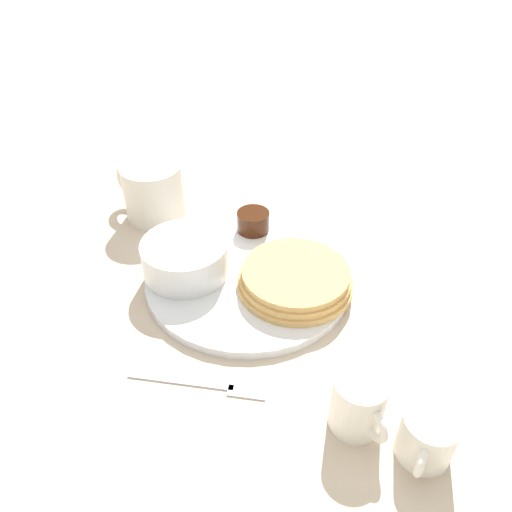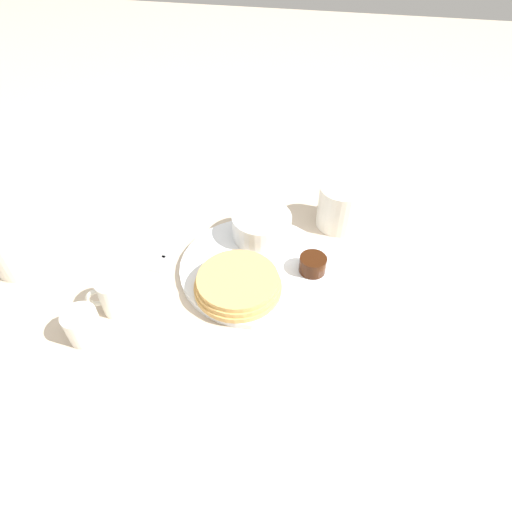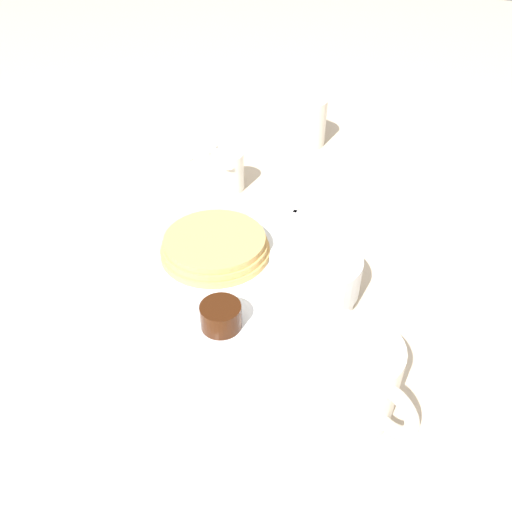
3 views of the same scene
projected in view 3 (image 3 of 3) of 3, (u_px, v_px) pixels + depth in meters
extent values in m
plane|color=#C6B299|center=(253.00, 279.00, 0.65)|extent=(4.00, 4.00, 0.00)
cylinder|color=white|center=(253.00, 276.00, 0.65)|extent=(0.27, 0.27, 0.01)
cylinder|color=tan|center=(215.00, 251.00, 0.67)|extent=(0.15, 0.15, 0.01)
cylinder|color=tan|center=(215.00, 245.00, 0.67)|extent=(0.14, 0.14, 0.01)
cylinder|color=tan|center=(215.00, 240.00, 0.66)|extent=(0.14, 0.14, 0.01)
cylinder|color=white|center=(315.00, 272.00, 0.61)|extent=(0.11, 0.11, 0.05)
cylinder|color=white|center=(316.00, 260.00, 0.60)|extent=(0.09, 0.09, 0.01)
cylinder|color=#38190A|center=(221.00, 316.00, 0.56)|extent=(0.05, 0.05, 0.03)
cylinder|color=white|center=(324.00, 291.00, 0.60)|extent=(0.05, 0.05, 0.02)
sphere|color=white|center=(326.00, 280.00, 0.59)|extent=(0.03, 0.03, 0.03)
cylinder|color=silver|center=(350.00, 377.00, 0.47)|extent=(0.09, 0.09, 0.09)
torus|color=silver|center=(391.00, 410.00, 0.44)|extent=(0.04, 0.06, 0.06)
cylinder|color=white|center=(228.00, 171.00, 0.82)|extent=(0.05, 0.05, 0.06)
torus|color=white|center=(227.00, 162.00, 0.84)|extent=(0.03, 0.02, 0.04)
cone|color=white|center=(228.00, 163.00, 0.78)|extent=(0.02, 0.02, 0.01)
cylinder|color=white|center=(202.00, 161.00, 0.86)|extent=(0.05, 0.05, 0.05)
torus|color=white|center=(214.00, 154.00, 0.87)|extent=(0.03, 0.02, 0.03)
cone|color=white|center=(191.00, 154.00, 0.83)|extent=(0.02, 0.02, 0.01)
cube|color=silver|center=(329.00, 220.00, 0.76)|extent=(0.01, 0.12, 0.00)
cube|color=silver|center=(285.00, 208.00, 0.78)|extent=(0.02, 0.04, 0.00)
cylinder|color=silver|center=(304.00, 121.00, 0.95)|extent=(0.09, 0.09, 0.09)
torus|color=silver|center=(313.00, 112.00, 0.98)|extent=(0.06, 0.02, 0.06)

